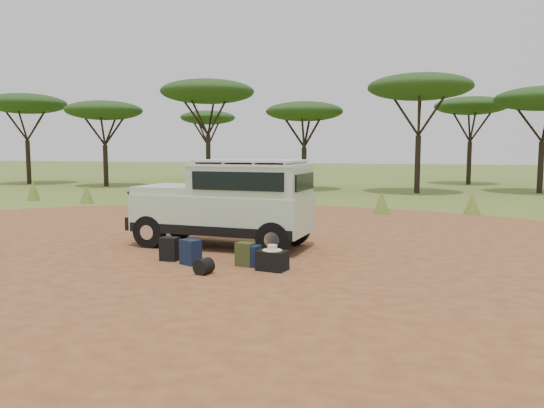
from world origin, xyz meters
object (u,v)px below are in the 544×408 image
(backpack_navy, at_px, (191,252))
(backpack_olive, at_px, (245,254))
(safari_vehicle, at_px, (228,205))
(hard_case, at_px, (272,261))
(backpack_black, at_px, (170,249))
(duffel_navy, at_px, (250,256))

(backpack_navy, relative_size, backpack_olive, 1.07)
(safari_vehicle, bearing_deg, hard_case, -47.30)
(backpack_black, xyz_separation_m, hard_case, (2.24, -0.25, -0.05))
(duffel_navy, bearing_deg, backpack_olive, -163.80)
(safari_vehicle, distance_m, backpack_black, 2.01)
(safari_vehicle, xyz_separation_m, duffel_navy, (1.15, -1.80, -0.77))
(safari_vehicle, distance_m, backpack_navy, 2.12)
(backpack_navy, height_order, hard_case, backpack_navy)
(backpack_olive, relative_size, duffel_navy, 1.12)
(backpack_navy, distance_m, hard_case, 1.68)
(backpack_olive, xyz_separation_m, duffel_navy, (0.10, 0.01, -0.03))
(backpack_black, bearing_deg, backpack_navy, -20.56)
(backpack_olive, xyz_separation_m, hard_case, (0.61, -0.21, -0.04))
(backpack_black, relative_size, backpack_olive, 1.04)
(safari_vehicle, height_order, duffel_navy, safari_vehicle)
(safari_vehicle, relative_size, duffel_navy, 10.34)
(safari_vehicle, bearing_deg, backpack_navy, -87.16)
(safari_vehicle, xyz_separation_m, hard_case, (1.66, -2.03, -0.79))
(duffel_navy, xyz_separation_m, hard_case, (0.51, -0.23, -0.02))
(backpack_black, xyz_separation_m, duffel_navy, (1.73, -0.02, -0.04))
(backpack_black, relative_size, duffel_navy, 1.17)
(backpack_black, height_order, duffel_navy, backpack_black)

